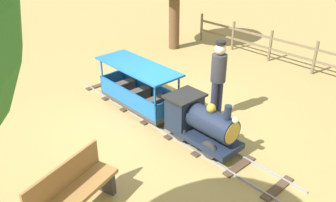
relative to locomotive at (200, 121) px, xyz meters
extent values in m
plane|color=#A38C51|center=(0.00, -1.05, -0.48)|extent=(60.00, 60.00, 0.00)
cube|color=gray|center=(-0.24, -0.86, -0.46)|extent=(0.03, 5.70, 0.04)
cube|color=gray|center=(0.24, -0.86, -0.46)|extent=(0.03, 5.70, 0.04)
cube|color=#4C3828|center=(0.00, -3.36, -0.47)|extent=(0.71, 0.14, 0.03)
cube|color=#4C3828|center=(0.00, -2.64, -0.47)|extent=(0.71, 0.14, 0.03)
cube|color=#4C3828|center=(0.00, -1.93, -0.47)|extent=(0.71, 0.14, 0.03)
cube|color=#4C3828|center=(0.00, -1.22, -0.47)|extent=(0.71, 0.14, 0.03)
cube|color=#4C3828|center=(0.00, -0.51, -0.47)|extent=(0.71, 0.14, 0.03)
cube|color=#4C3828|center=(0.00, 0.21, -0.47)|extent=(0.71, 0.14, 0.03)
cube|color=#4C3828|center=(0.00, 0.92, -0.47)|extent=(0.71, 0.14, 0.03)
cube|color=#4C3828|center=(0.00, 1.63, -0.47)|extent=(0.71, 0.14, 0.03)
cube|color=#192338|center=(0.00, 0.09, -0.27)|extent=(0.59, 1.40, 0.10)
cylinder|color=#192338|center=(0.00, 0.29, 0.08)|extent=(0.44, 0.85, 0.44)
cylinder|color=#B7932D|center=(0.00, 0.71, 0.08)|extent=(0.37, 0.02, 0.37)
cylinder|color=#192338|center=(0.00, 0.59, 0.41)|extent=(0.12, 0.12, 0.24)
sphere|color=#B7932D|center=(0.00, 0.24, 0.35)|extent=(0.16, 0.16, 0.16)
cube|color=#192338|center=(0.00, -0.39, 0.05)|extent=(0.59, 0.45, 0.55)
cube|color=black|center=(0.00, -0.39, 0.35)|extent=(0.67, 0.53, 0.04)
sphere|color=#F2EAB2|center=(0.00, 0.74, 0.34)|extent=(0.10, 0.10, 0.10)
cylinder|color=#2D2D2D|center=(-0.24, 0.44, -0.28)|extent=(0.05, 0.32, 0.32)
cylinder|color=#2D2D2D|center=(0.24, 0.44, -0.28)|extent=(0.05, 0.32, 0.32)
cylinder|color=#2D2D2D|center=(-0.24, -0.26, -0.28)|extent=(0.05, 0.32, 0.32)
cylinder|color=#2D2D2D|center=(0.24, -0.26, -0.28)|extent=(0.05, 0.32, 0.32)
cube|color=#3F3F3F|center=(0.00, -1.76, -0.30)|extent=(0.67, 1.90, 0.08)
cube|color=blue|center=(-0.32, -1.76, -0.09)|extent=(0.04, 1.90, 0.35)
cube|color=blue|center=(0.32, -1.76, -0.09)|extent=(0.04, 1.90, 0.35)
cube|color=blue|center=(0.00, -0.83, -0.09)|extent=(0.67, 0.04, 0.35)
cube|color=blue|center=(0.00, -2.69, -0.09)|extent=(0.67, 0.04, 0.35)
cylinder|color=blue|center=(-0.31, -0.86, 0.11)|extent=(0.04, 0.04, 0.75)
cylinder|color=blue|center=(0.31, -0.86, 0.11)|extent=(0.04, 0.04, 0.75)
cylinder|color=blue|center=(-0.31, -2.66, 0.11)|extent=(0.04, 0.04, 0.75)
cylinder|color=blue|center=(0.31, -2.66, 0.11)|extent=(0.04, 0.04, 0.75)
cube|color=blue|center=(0.00, -1.76, 0.51)|extent=(0.77, 2.00, 0.04)
cube|color=brown|center=(0.00, -2.30, -0.14)|extent=(0.51, 0.20, 0.24)
cube|color=brown|center=(0.00, -1.76, -0.14)|extent=(0.51, 0.20, 0.24)
cube|color=brown|center=(0.00, -1.23, -0.14)|extent=(0.51, 0.20, 0.24)
cylinder|color=#262626|center=(-0.24, -1.10, -0.32)|extent=(0.04, 0.24, 0.24)
cylinder|color=#262626|center=(0.24, -1.10, -0.32)|extent=(0.04, 0.24, 0.24)
cylinder|color=#262626|center=(-0.24, -2.43, -0.32)|extent=(0.04, 0.24, 0.24)
cylinder|color=#262626|center=(0.24, -2.43, -0.32)|extent=(0.04, 0.24, 0.24)
cylinder|color=#282D47|center=(-1.08, -0.45, -0.08)|extent=(0.12, 0.12, 0.80)
cylinder|color=#282D47|center=(-0.90, -0.45, -0.08)|extent=(0.12, 0.12, 0.80)
cylinder|color=#333338|center=(-0.99, -0.45, 0.59)|extent=(0.30, 0.30, 0.55)
sphere|color=beige|center=(-0.99, -0.45, 0.98)|extent=(0.22, 0.22, 0.22)
cylinder|color=black|center=(-0.99, -0.45, 1.11)|extent=(0.20, 0.20, 0.06)
cube|color=olive|center=(2.49, 0.10, -0.06)|extent=(1.36, 0.78, 0.06)
cube|color=olive|center=(2.54, -0.07, 0.14)|extent=(1.25, 0.43, 0.40)
cube|color=#333333|center=(1.94, -0.07, -0.27)|extent=(0.17, 0.33, 0.42)
cylinder|color=brown|center=(-3.34, -4.23, 0.48)|extent=(0.33, 0.33, 1.93)
cylinder|color=#756047|center=(-4.60, -4.21, -0.03)|extent=(0.08, 0.08, 0.90)
cylinder|color=#756047|center=(-4.60, -2.87, -0.03)|extent=(0.08, 0.08, 0.90)
cylinder|color=#756047|center=(-4.60, -1.53, -0.03)|extent=(0.08, 0.08, 0.90)
cylinder|color=#756047|center=(-4.60, -0.19, -0.03)|extent=(0.08, 0.08, 0.90)
cube|color=#756047|center=(-4.60, -0.86, 0.19)|extent=(0.04, 6.70, 0.06)
cube|color=#756047|center=(-4.60, -0.86, -0.12)|extent=(0.04, 6.70, 0.06)
camera|label=1|loc=(3.89, 3.44, 3.09)|focal=36.45mm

